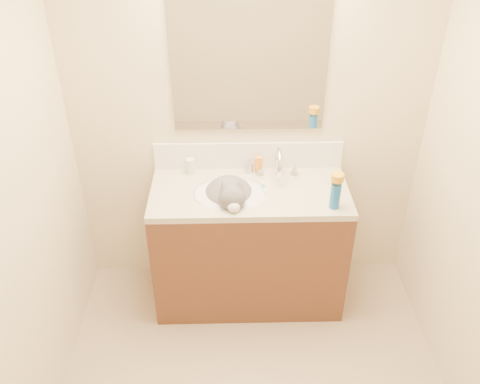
{
  "coord_description": "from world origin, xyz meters",
  "views": [
    {
      "loc": [
        -0.12,
        -1.57,
        2.55
      ],
      "look_at": [
        -0.06,
        0.92,
        0.88
      ],
      "focal_mm": 38.0,
      "sensor_mm": 36.0,
      "label": 1
    }
  ],
  "objects_px": {
    "vanity_cabinet": "(249,247)",
    "amber_bottle": "(259,165)",
    "basin": "(230,203)",
    "cat": "(230,197)",
    "faucet": "(278,166)",
    "spray_can": "(335,196)",
    "pill_bottle": "(190,166)",
    "silver_jar": "(249,167)"
  },
  "relations": [
    {
      "from": "silver_jar",
      "to": "amber_bottle",
      "type": "bearing_deg",
      "value": -5.9
    },
    {
      "from": "amber_bottle",
      "to": "basin",
      "type": "bearing_deg",
      "value": -128.02
    },
    {
      "from": "vanity_cabinet",
      "to": "pill_bottle",
      "type": "xyz_separation_m",
      "value": [
        -0.37,
        0.21,
        0.5
      ]
    },
    {
      "from": "cat",
      "to": "pill_bottle",
      "type": "height_order",
      "value": "cat"
    },
    {
      "from": "faucet",
      "to": "amber_bottle",
      "type": "relative_size",
      "value": 2.53
    },
    {
      "from": "basin",
      "to": "faucet",
      "type": "bearing_deg",
      "value": 29.12
    },
    {
      "from": "cat",
      "to": "pill_bottle",
      "type": "relative_size",
      "value": 4.35
    },
    {
      "from": "silver_jar",
      "to": "amber_bottle",
      "type": "height_order",
      "value": "amber_bottle"
    },
    {
      "from": "vanity_cabinet",
      "to": "faucet",
      "type": "xyz_separation_m",
      "value": [
        0.18,
        0.14,
        0.54
      ]
    },
    {
      "from": "vanity_cabinet",
      "to": "cat",
      "type": "bearing_deg",
      "value": -163.49
    },
    {
      "from": "silver_jar",
      "to": "spray_can",
      "type": "height_order",
      "value": "spray_can"
    },
    {
      "from": "cat",
      "to": "spray_can",
      "type": "distance_m",
      "value": 0.63
    },
    {
      "from": "basin",
      "to": "pill_bottle",
      "type": "height_order",
      "value": "pill_bottle"
    },
    {
      "from": "amber_bottle",
      "to": "spray_can",
      "type": "distance_m",
      "value": 0.57
    },
    {
      "from": "silver_jar",
      "to": "vanity_cabinet",
      "type": "bearing_deg",
      "value": -90.64
    },
    {
      "from": "vanity_cabinet",
      "to": "amber_bottle",
      "type": "height_order",
      "value": "amber_bottle"
    },
    {
      "from": "faucet",
      "to": "pill_bottle",
      "type": "relative_size",
      "value": 2.76
    },
    {
      "from": "amber_bottle",
      "to": "faucet",
      "type": "bearing_deg",
      "value": -30.22
    },
    {
      "from": "spray_can",
      "to": "pill_bottle",
      "type": "bearing_deg",
      "value": 154.87
    },
    {
      "from": "faucet",
      "to": "vanity_cabinet",
      "type": "bearing_deg",
      "value": -142.71
    },
    {
      "from": "pill_bottle",
      "to": "cat",
      "type": "bearing_deg",
      "value": -44.47
    },
    {
      "from": "vanity_cabinet",
      "to": "cat",
      "type": "relative_size",
      "value": 2.72
    },
    {
      "from": "faucet",
      "to": "pill_bottle",
      "type": "xyz_separation_m",
      "value": [
        -0.55,
        0.07,
        -0.04
      ]
    },
    {
      "from": "amber_bottle",
      "to": "silver_jar",
      "type": "bearing_deg",
      "value": 174.1
    },
    {
      "from": "faucet",
      "to": "pill_bottle",
      "type": "height_order",
      "value": "faucet"
    },
    {
      "from": "basin",
      "to": "cat",
      "type": "relative_size",
      "value": 1.02
    },
    {
      "from": "pill_bottle",
      "to": "silver_jar",
      "type": "height_order",
      "value": "pill_bottle"
    },
    {
      "from": "faucet",
      "to": "cat",
      "type": "height_order",
      "value": "faucet"
    },
    {
      "from": "cat",
      "to": "pill_bottle",
      "type": "xyz_separation_m",
      "value": [
        -0.25,
        0.24,
        0.08
      ]
    },
    {
      "from": "pill_bottle",
      "to": "spray_can",
      "type": "distance_m",
      "value": 0.93
    },
    {
      "from": "faucet",
      "to": "cat",
      "type": "xyz_separation_m",
      "value": [
        -0.3,
        -0.17,
        -0.11
      ]
    },
    {
      "from": "pill_bottle",
      "to": "amber_bottle",
      "type": "distance_m",
      "value": 0.43
    },
    {
      "from": "basin",
      "to": "cat",
      "type": "bearing_deg",
      "value": -102.59
    },
    {
      "from": "faucet",
      "to": "amber_bottle",
      "type": "height_order",
      "value": "faucet"
    },
    {
      "from": "pill_bottle",
      "to": "spray_can",
      "type": "bearing_deg",
      "value": -25.13
    },
    {
      "from": "faucet",
      "to": "spray_can",
      "type": "height_order",
      "value": "faucet"
    },
    {
      "from": "vanity_cabinet",
      "to": "spray_can",
      "type": "bearing_deg",
      "value": -21.77
    },
    {
      "from": "basin",
      "to": "silver_jar",
      "type": "height_order",
      "value": "silver_jar"
    },
    {
      "from": "cat",
      "to": "pill_bottle",
      "type": "bearing_deg",
      "value": 128.31
    },
    {
      "from": "vanity_cabinet",
      "to": "amber_bottle",
      "type": "bearing_deg",
      "value": 72.74
    },
    {
      "from": "spray_can",
      "to": "amber_bottle",
      "type": "bearing_deg",
      "value": 136.21
    },
    {
      "from": "cat",
      "to": "amber_bottle",
      "type": "height_order",
      "value": "cat"
    }
  ]
}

